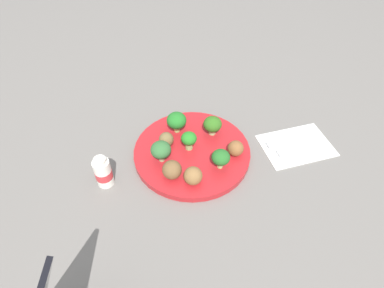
{
  "coord_description": "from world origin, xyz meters",
  "views": [
    {
      "loc": [
        0.11,
        0.52,
        0.58
      ],
      "look_at": [
        0.0,
        0.0,
        0.04
      ],
      "focal_mm": 30.32,
      "sensor_mm": 36.0,
      "label": 1
    }
  ],
  "objects_px": {
    "meatball_back_left": "(166,139)",
    "broccoli_floret_center": "(221,158)",
    "broccoli_floret_back_right": "(161,150)",
    "yogurt_bottle": "(103,172)",
    "knife": "(291,139)",
    "meatball_front_left": "(193,176)",
    "meatball_mid_left": "(172,170)",
    "broccoli_floret_back_left": "(213,124)",
    "napkin": "(296,145)",
    "meatball_back_right": "(236,148)",
    "fork": "(298,149)",
    "broccoli_floret_front_right": "(189,139)",
    "plate": "(192,152)",
    "broccoli_floret_mid_left": "(177,121)"
  },
  "relations": [
    {
      "from": "meatball_back_left",
      "to": "broccoli_floret_center",
      "type": "bearing_deg",
      "value": 138.48
    },
    {
      "from": "broccoli_floret_back_right",
      "to": "meatball_back_left",
      "type": "height_order",
      "value": "broccoli_floret_back_right"
    },
    {
      "from": "yogurt_bottle",
      "to": "broccoli_floret_center",
      "type": "bearing_deg",
      "value": 174.93
    },
    {
      "from": "knife",
      "to": "broccoli_floret_center",
      "type": "bearing_deg",
      "value": 15.03
    },
    {
      "from": "broccoli_floret_center",
      "to": "meatball_front_left",
      "type": "distance_m",
      "value": 0.08
    },
    {
      "from": "broccoli_floret_center",
      "to": "meatball_mid_left",
      "type": "relative_size",
      "value": 1.12
    },
    {
      "from": "broccoli_floret_back_left",
      "to": "napkin",
      "type": "distance_m",
      "value": 0.22
    },
    {
      "from": "broccoli_floret_back_right",
      "to": "meatball_back_right",
      "type": "xyz_separation_m",
      "value": [
        -0.17,
        0.02,
        -0.02
      ]
    },
    {
      "from": "broccoli_floret_back_left",
      "to": "meatball_front_left",
      "type": "height_order",
      "value": "broccoli_floret_back_left"
    },
    {
      "from": "fork",
      "to": "yogurt_bottle",
      "type": "bearing_deg",
      "value": -0.56
    },
    {
      "from": "broccoli_floret_back_right",
      "to": "broccoli_floret_front_right",
      "type": "height_order",
      "value": "broccoli_floret_back_right"
    },
    {
      "from": "broccoli_floret_back_left",
      "to": "broccoli_floret_front_right",
      "type": "height_order",
      "value": "broccoli_floret_back_left"
    },
    {
      "from": "meatball_front_left",
      "to": "fork",
      "type": "distance_m",
      "value": 0.28
    },
    {
      "from": "broccoli_floret_back_right",
      "to": "broccoli_floret_center",
      "type": "xyz_separation_m",
      "value": [
        -0.13,
        0.05,
        -0.0
      ]
    },
    {
      "from": "broccoli_floret_center",
      "to": "meatball_back_left",
      "type": "bearing_deg",
      "value": -41.52
    },
    {
      "from": "broccoli_floret_front_right",
      "to": "meatball_back_left",
      "type": "xyz_separation_m",
      "value": [
        0.05,
        -0.02,
        -0.01
      ]
    },
    {
      "from": "knife",
      "to": "meatball_front_left",
      "type": "bearing_deg",
      "value": 17.02
    },
    {
      "from": "plate",
      "to": "meatball_front_left",
      "type": "bearing_deg",
      "value": 78.86
    },
    {
      "from": "broccoli_floret_back_left",
      "to": "fork",
      "type": "height_order",
      "value": "broccoli_floret_back_left"
    },
    {
      "from": "plate",
      "to": "broccoli_floret_center",
      "type": "relative_size",
      "value": 5.74
    },
    {
      "from": "broccoli_floret_back_right",
      "to": "broccoli_floret_front_right",
      "type": "relative_size",
      "value": 1.13
    },
    {
      "from": "knife",
      "to": "broccoli_floret_back_left",
      "type": "bearing_deg",
      "value": -16.51
    },
    {
      "from": "broccoli_floret_mid_left",
      "to": "broccoli_floret_front_right",
      "type": "distance_m",
      "value": 0.07
    },
    {
      "from": "meatball_back_right",
      "to": "meatball_front_left",
      "type": "relative_size",
      "value": 0.92
    },
    {
      "from": "broccoli_floret_back_left",
      "to": "meatball_mid_left",
      "type": "bearing_deg",
      "value": 43.09
    },
    {
      "from": "napkin",
      "to": "yogurt_bottle",
      "type": "height_order",
      "value": "yogurt_bottle"
    },
    {
      "from": "meatball_back_right",
      "to": "meatball_back_left",
      "type": "distance_m",
      "value": 0.17
    },
    {
      "from": "napkin",
      "to": "fork",
      "type": "xyz_separation_m",
      "value": [
        0.01,
        0.02,
        0.0
      ]
    },
    {
      "from": "broccoli_floret_back_right",
      "to": "fork",
      "type": "relative_size",
      "value": 0.45
    },
    {
      "from": "meatball_mid_left",
      "to": "yogurt_bottle",
      "type": "xyz_separation_m",
      "value": [
        0.15,
        -0.03,
        -0.0
      ]
    },
    {
      "from": "broccoli_floret_back_left",
      "to": "meatball_back_left",
      "type": "relative_size",
      "value": 1.37
    },
    {
      "from": "broccoli_floret_mid_left",
      "to": "meatball_back_left",
      "type": "bearing_deg",
      "value": 51.72
    },
    {
      "from": "broccoli_floret_back_left",
      "to": "meatball_back_right",
      "type": "distance_m",
      "value": 0.09
    },
    {
      "from": "napkin",
      "to": "broccoli_floret_mid_left",
      "type": "bearing_deg",
      "value": -19.65
    },
    {
      "from": "meatball_front_left",
      "to": "napkin",
      "type": "distance_m",
      "value": 0.29
    },
    {
      "from": "broccoli_floret_mid_left",
      "to": "broccoli_floret_center",
      "type": "height_order",
      "value": "broccoli_floret_mid_left"
    },
    {
      "from": "plate",
      "to": "meatball_front_left",
      "type": "height_order",
      "value": "meatball_front_left"
    },
    {
      "from": "broccoli_floret_center",
      "to": "meatball_front_left",
      "type": "xyz_separation_m",
      "value": [
        0.07,
        0.03,
        -0.01
      ]
    },
    {
      "from": "broccoli_floret_back_left",
      "to": "broccoli_floret_center",
      "type": "xyz_separation_m",
      "value": [
        0.01,
        0.11,
        0.0
      ]
    },
    {
      "from": "broccoli_floret_back_left",
      "to": "knife",
      "type": "height_order",
      "value": "broccoli_floret_back_left"
    },
    {
      "from": "broccoli_floret_back_right",
      "to": "fork",
      "type": "bearing_deg",
      "value": 174.77
    },
    {
      "from": "broccoli_floret_back_right",
      "to": "meatball_back_right",
      "type": "bearing_deg",
      "value": 174.01
    },
    {
      "from": "plate",
      "to": "meatball_front_left",
      "type": "xyz_separation_m",
      "value": [
        0.02,
        0.09,
        0.03
      ]
    },
    {
      "from": "meatball_front_left",
      "to": "broccoli_floret_front_right",
      "type": "bearing_deg",
      "value": -97.14
    },
    {
      "from": "broccoli_floret_back_right",
      "to": "meatball_front_left",
      "type": "relative_size",
      "value": 1.31
    },
    {
      "from": "yogurt_bottle",
      "to": "broccoli_floret_mid_left",
      "type": "bearing_deg",
      "value": -147.99
    },
    {
      "from": "fork",
      "to": "meatball_mid_left",
      "type": "bearing_deg",
      "value": 4.0
    },
    {
      "from": "meatball_back_right",
      "to": "meatball_front_left",
      "type": "bearing_deg",
      "value": 27.27
    },
    {
      "from": "broccoli_floret_front_right",
      "to": "broccoli_floret_mid_left",
      "type": "bearing_deg",
      "value": -75.28
    },
    {
      "from": "meatball_back_left",
      "to": "fork",
      "type": "relative_size",
      "value": 0.3
    }
  ]
}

